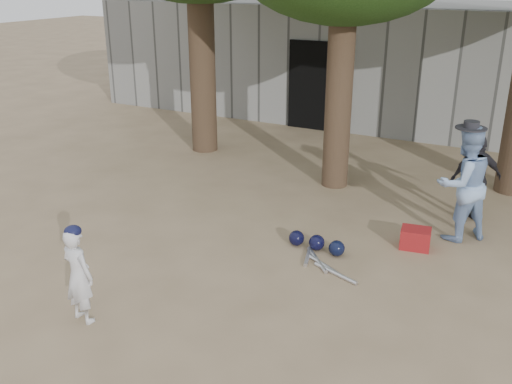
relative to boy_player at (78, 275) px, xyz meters
The scene contains 8 objects.
ground 1.56m from the boy_player, 73.43° to the left, with size 70.00×70.00×0.00m, color #937C5E.
boy_player is the anchor object (origin of this frame).
spectator_blue 5.51m from the boy_player, 51.00° to the left, with size 0.85×0.66×1.74m, color #89A7D3.
spectator_dark 6.18m from the boy_player, 54.99° to the left, with size 0.84×0.35×1.43m, color black.
red_bag 4.72m from the boy_player, 50.64° to the left, with size 0.42×0.32×0.30m, color maroon.
back_building 11.77m from the boy_player, 87.99° to the left, with size 16.00×5.24×3.00m.
helmet_row 3.41m from the boy_player, 59.08° to the left, with size 0.87×0.27×0.23m.
bat_pile 3.24m from the boy_player, 51.91° to the left, with size 1.01×0.87×0.06m.
Camera 1 is at (3.98, -5.46, 3.79)m, focal length 40.00 mm.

